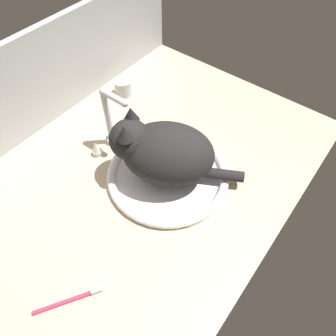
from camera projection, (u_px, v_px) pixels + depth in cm
name	position (u px, v px, depth cm)	size (l,w,h in cm)	color
countertop	(148.00, 175.00, 97.57)	(116.09, 81.34, 3.00)	#CCB793
backsplash_wall	(46.00, 82.00, 100.85)	(116.09, 2.40, 34.34)	#B2B7BC
sink_basin	(168.00, 174.00, 94.67)	(36.55, 36.55, 2.53)	white
faucet	(111.00, 123.00, 96.99)	(16.90, 11.43, 21.78)	silver
cat	(160.00, 151.00, 86.79)	(29.10, 35.91, 20.31)	black
metal_jar	(123.00, 87.00, 116.65)	(6.40, 6.40, 6.04)	#B2B5BA
toothbrush	(70.00, 300.00, 73.04)	(14.18, 9.54, 1.70)	#D83359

